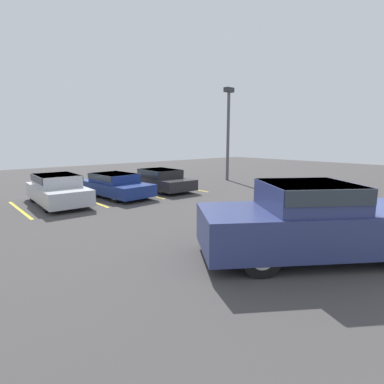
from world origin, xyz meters
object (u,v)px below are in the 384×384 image
object	(u,v)px
parked_sedan_a	(57,189)
parked_sedan_b	(115,184)
light_post	(228,127)
wheel_stop_curb	(113,187)
parked_sedan_c	(161,179)
pickup_truck	(318,221)

from	to	relation	value
parked_sedan_a	parked_sedan_b	xyz separation A→B (m)	(2.76, 0.01, -0.07)
light_post	wheel_stop_curb	world-z (taller)	light_post
parked_sedan_c	light_post	xyz separation A→B (m)	(6.00, 0.41, 3.08)
parked_sedan_a	wheel_stop_curb	distance (m)	4.70
parked_sedan_a	light_post	world-z (taller)	light_post
parked_sedan_a	parked_sedan_b	size ratio (longest dim) A/B	0.98
parked_sedan_b	parked_sedan_c	size ratio (longest dim) A/B	1.01
pickup_truck	parked_sedan_b	distance (m)	10.46
pickup_truck	light_post	xyz separation A→B (m)	(8.83, 11.01, 2.80)
wheel_stop_curb	light_post	bearing A→B (deg)	-14.54
parked_sedan_b	pickup_truck	bearing A→B (deg)	-5.09
parked_sedan_c	light_post	size ratio (longest dim) A/B	0.71
pickup_truck	light_post	world-z (taller)	light_post
parked_sedan_a	wheel_stop_curb	size ratio (longest dim) A/B	2.51
light_post	wheel_stop_curb	bearing A→B (deg)	165.46
pickup_truck	wheel_stop_curb	bearing A→B (deg)	119.95
parked_sedan_a	parked_sedan_c	bearing A→B (deg)	93.85
parked_sedan_c	wheel_stop_curb	world-z (taller)	parked_sedan_c
pickup_truck	parked_sedan_a	bearing A→B (deg)	139.75
pickup_truck	parked_sedan_c	size ratio (longest dim) A/B	1.30
parked_sedan_a	wheel_stop_curb	bearing A→B (deg)	125.71
parked_sedan_c	light_post	world-z (taller)	light_post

